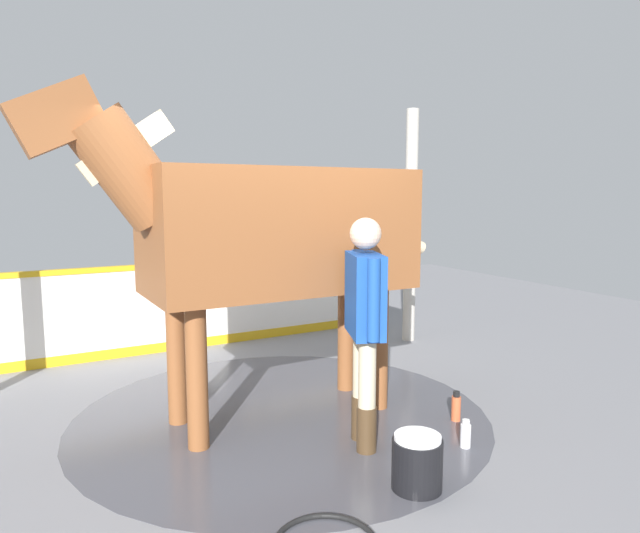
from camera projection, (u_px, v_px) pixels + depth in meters
ground_plane at (260, 415)px, 4.89m from camera, size 16.00×16.00×0.02m
wet_patch at (282, 414)px, 4.89m from camera, size 3.56×3.56×0.00m
barrier_wall at (194, 308)px, 6.99m from camera, size 0.37×5.41×1.08m
roof_post_far at (411, 227)px, 7.23m from camera, size 0.16×0.16×2.98m
horse at (268, 230)px, 4.63m from camera, size 1.12×3.53×2.70m
handler at (365, 315)px, 4.17m from camera, size 0.66×0.38×1.74m
wash_bucket at (417, 462)px, 3.63m from camera, size 0.33×0.33×0.36m
bottle_shampoo at (466, 435)px, 4.24m from camera, size 0.08×0.08×0.22m
bottle_spray at (456, 407)px, 4.74m from camera, size 0.08×0.08×0.26m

